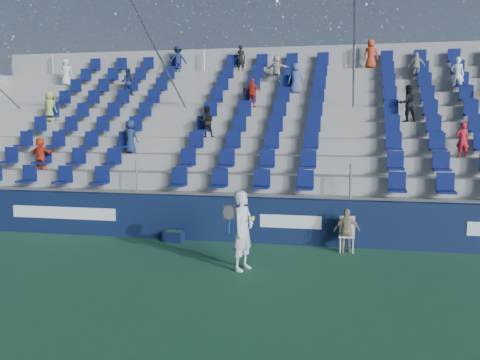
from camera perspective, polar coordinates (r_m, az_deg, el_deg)
name	(u,v)px	position (r m, az deg, el deg)	size (l,w,h in m)	color
ground	(203,273)	(11.54, -3.96, -9.87)	(70.00, 70.00, 0.00)	#2A6241
sponsor_wall	(236,219)	(14.37, -0.48, -4.20)	(24.00, 0.32, 1.20)	#0F1B39
grandstand	(266,152)	(19.17, 2.84, 3.00)	(24.00, 8.17, 6.63)	gray
tennis_player	(243,230)	(11.55, 0.32, -5.41)	(0.70, 0.73, 1.73)	silver
line_judge_chair	(347,231)	(13.56, 11.34, -5.40)	(0.38, 0.39, 0.87)	white
line_judge	(347,231)	(13.41, 11.34, -5.32)	(0.64, 0.26, 1.09)	tan
ball_bin	(174,236)	(14.52, -7.06, -5.91)	(0.56, 0.41, 0.30)	#101A3B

